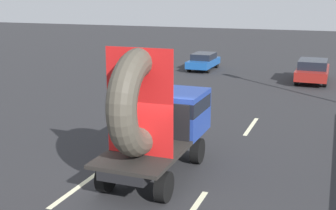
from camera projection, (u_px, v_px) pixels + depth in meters
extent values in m
plane|color=#28282B|center=(141.00, 182.00, 12.82)|extent=(120.00, 120.00, 0.00)
cylinder|color=black|center=(149.00, 144.00, 14.77)|extent=(0.28, 0.81, 0.81)
cylinder|color=black|center=(197.00, 151.00, 14.18)|extent=(0.28, 0.81, 0.81)
cylinder|color=black|center=(106.00, 177.00, 12.12)|extent=(0.28, 0.81, 0.81)
cylinder|color=black|center=(164.00, 187.00, 11.53)|extent=(0.28, 0.81, 0.81)
cube|color=black|center=(156.00, 149.00, 13.10)|extent=(1.30, 4.73, 0.25)
cube|color=navy|center=(173.00, 112.00, 14.19)|extent=(2.00, 1.91, 1.35)
cube|color=black|center=(172.00, 103.00, 14.07)|extent=(2.02, 1.82, 0.44)
cube|color=black|center=(143.00, 154.00, 12.19)|extent=(2.00, 2.82, 0.10)
cube|color=black|center=(161.00, 120.00, 13.28)|extent=(1.80, 0.08, 1.10)
torus|color=#474238|center=(139.00, 102.00, 11.69)|extent=(0.77, 2.90, 2.90)
cube|color=red|center=(139.00, 102.00, 11.69)|extent=(1.90, 0.03, 2.90)
cylinder|color=black|center=(301.00, 72.00, 28.91)|extent=(0.22, 0.65, 0.65)
cylinder|color=black|center=(326.00, 74.00, 28.36)|extent=(0.22, 0.65, 0.65)
cylinder|color=black|center=(297.00, 80.00, 26.43)|extent=(0.22, 0.65, 0.65)
cylinder|color=black|center=(325.00, 82.00, 25.88)|extent=(0.22, 0.65, 0.65)
cube|color=maroon|center=(312.00, 72.00, 27.33)|extent=(1.83, 4.27, 0.56)
cube|color=black|center=(313.00, 64.00, 27.11)|extent=(1.65, 2.39, 0.51)
cube|color=beige|center=(78.00, 187.00, 12.46)|extent=(0.16, 2.81, 0.01)
cube|color=beige|center=(168.00, 121.00, 18.91)|extent=(0.16, 2.66, 0.01)
cube|color=beige|center=(251.00, 126.00, 18.20)|extent=(0.16, 2.63, 0.01)
cylinder|color=black|center=(208.00, 69.00, 30.57)|extent=(0.19, 0.56, 0.56)
cylinder|color=black|center=(189.00, 68.00, 31.04)|extent=(0.19, 0.56, 0.56)
cylinder|color=black|center=(217.00, 64.00, 32.69)|extent=(0.19, 0.56, 0.56)
cylinder|color=black|center=(199.00, 63.00, 33.16)|extent=(0.19, 0.56, 0.56)
cube|color=#194C99|center=(203.00, 63.00, 31.81)|extent=(1.57, 3.65, 0.48)
cube|color=black|center=(204.00, 56.00, 31.78)|extent=(1.41, 2.05, 0.43)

